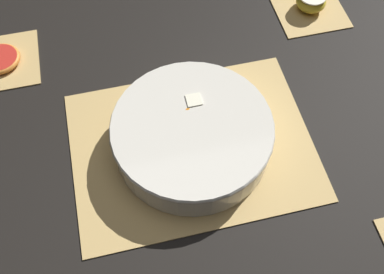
% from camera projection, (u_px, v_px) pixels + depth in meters
% --- Properties ---
extents(ground_plane, '(6.00, 6.00, 0.00)m').
position_uv_depth(ground_plane, '(192.00, 146.00, 0.87)').
color(ground_plane, black).
extents(bamboo_mat_center, '(0.46, 0.35, 0.01)m').
position_uv_depth(bamboo_mat_center, '(192.00, 145.00, 0.86)').
color(bamboo_mat_center, tan).
rests_on(bamboo_mat_center, ground_plane).
extents(coaster_mat_near_left, '(0.16, 0.16, 0.01)m').
position_uv_depth(coaster_mat_near_left, '(309.00, 9.00, 1.05)').
color(coaster_mat_near_left, tan).
rests_on(coaster_mat_near_left, ground_plane).
extents(coaster_mat_near_right, '(0.16, 0.16, 0.01)m').
position_uv_depth(coaster_mat_near_right, '(2.00, 62.00, 0.97)').
color(coaster_mat_near_right, tan).
rests_on(coaster_mat_near_right, ground_plane).
extents(fruit_salad_bowl, '(0.30, 0.30, 0.07)m').
position_uv_depth(fruit_salad_bowl, '(192.00, 134.00, 0.83)').
color(fruit_salad_bowl, silver).
rests_on(fruit_salad_bowl, bamboo_mat_center).
extents(apple_half, '(0.07, 0.07, 0.04)m').
position_uv_depth(apple_half, '(311.00, 1.00, 1.04)').
color(apple_half, gold).
rests_on(apple_half, coaster_mat_near_left).
extents(grapefruit_slice, '(0.09, 0.09, 0.01)m').
position_uv_depth(grapefruit_slice, '(0.00, 59.00, 0.96)').
color(grapefruit_slice, red).
rests_on(grapefruit_slice, coaster_mat_near_right).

